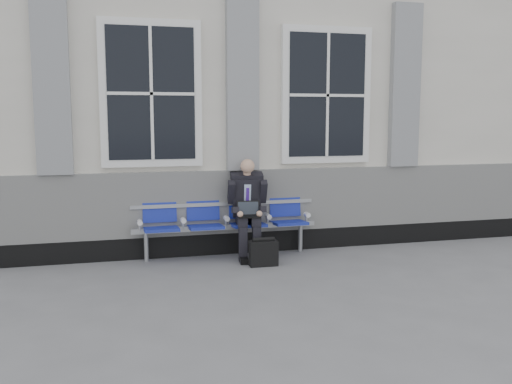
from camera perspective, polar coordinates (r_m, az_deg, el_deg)
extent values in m
plane|color=slate|center=(7.20, 8.46, -8.24)|extent=(70.00, 70.00, 0.00)
cube|color=silver|center=(10.24, 0.88, 8.43)|extent=(14.00, 4.00, 4.20)
cube|color=black|center=(8.49, 4.56, -4.69)|extent=(14.00, 0.10, 0.30)
cube|color=silver|center=(8.38, 4.63, -0.69)|extent=(14.00, 0.08, 0.90)
cube|color=gray|center=(7.83, -19.77, 10.42)|extent=(0.45, 0.14, 2.40)
cube|color=gray|center=(8.03, -1.37, 10.78)|extent=(0.45, 0.14, 2.40)
cube|color=gray|center=(8.94, 14.66, 10.22)|extent=(0.45, 0.14, 2.40)
cube|color=white|center=(7.84, -10.45, 9.64)|extent=(1.35, 0.10, 1.95)
cube|color=black|center=(7.79, -10.42, 9.65)|extent=(1.15, 0.02, 1.75)
cube|color=white|center=(8.42, 7.02, 9.56)|extent=(1.35, 0.10, 1.95)
cube|color=black|center=(8.37, 7.15, 9.57)|extent=(1.15, 0.02, 1.75)
cube|color=#9EA0A3|center=(7.97, -3.03, -3.51)|extent=(2.60, 0.07, 0.07)
cube|color=#9EA0A3|center=(8.03, -3.22, -1.18)|extent=(2.60, 0.05, 0.05)
cylinder|color=#9EA0A3|center=(7.87, -10.92, -5.46)|extent=(0.06, 0.06, 0.39)
cylinder|color=#9EA0A3|center=(8.30, 4.46, -4.65)|extent=(0.06, 0.06, 0.39)
cube|color=#122196|center=(7.75, -9.45, -3.69)|extent=(0.46, 0.42, 0.07)
cube|color=#122196|center=(7.91, -9.63, -1.55)|extent=(0.46, 0.10, 0.40)
cube|color=#122196|center=(7.83, -5.06, -3.51)|extent=(0.46, 0.42, 0.07)
cube|color=#122196|center=(7.99, -5.34, -1.39)|extent=(0.46, 0.10, 0.40)
cube|color=#122196|center=(7.95, -0.79, -3.31)|extent=(0.46, 0.42, 0.07)
cube|color=#122196|center=(8.11, -1.15, -1.23)|extent=(0.46, 0.10, 0.40)
cube|color=#122196|center=(8.11, 3.33, -3.09)|extent=(0.46, 0.42, 0.07)
cube|color=#122196|center=(8.27, 2.89, -1.06)|extent=(0.46, 0.10, 0.40)
cylinder|color=white|center=(7.75, -11.55, -3.00)|extent=(0.07, 0.12, 0.07)
cylinder|color=white|center=(7.80, -7.29, -2.84)|extent=(0.07, 0.12, 0.07)
cylinder|color=white|center=(7.90, -2.96, -2.65)|extent=(0.07, 0.12, 0.07)
cylinder|color=white|center=(8.04, 1.23, -2.46)|extent=(0.07, 0.12, 0.07)
cylinder|color=white|center=(8.21, 5.13, -2.27)|extent=(0.07, 0.12, 0.07)
cube|color=black|center=(7.69, -1.26, -6.80)|extent=(0.13, 0.25, 0.08)
cube|color=black|center=(7.71, 0.12, -6.76)|extent=(0.13, 0.25, 0.08)
cube|color=black|center=(7.70, -1.31, -5.23)|extent=(0.13, 0.13, 0.47)
cube|color=black|center=(7.72, 0.06, -5.19)|extent=(0.13, 0.13, 0.47)
cube|color=black|center=(7.84, -1.47, -2.83)|extent=(0.18, 0.43, 0.13)
cube|color=black|center=(7.86, -0.13, -2.80)|extent=(0.18, 0.43, 0.13)
cube|color=black|center=(7.98, -0.95, -0.42)|extent=(0.43, 0.36, 0.59)
cube|color=#BAD0F4|center=(7.87, -0.86, -0.40)|extent=(0.10, 0.10, 0.33)
cube|color=#4822A2|center=(7.86, -0.85, -0.55)|extent=(0.05, 0.08, 0.27)
cube|color=black|center=(7.92, -0.93, 1.54)|extent=(0.47, 0.27, 0.13)
cylinder|color=#D7A786|center=(7.87, -0.90, 1.97)|extent=(0.10, 0.10, 0.09)
sphere|color=#D7A786|center=(7.80, -0.85, 2.61)|extent=(0.19, 0.19, 0.19)
cube|color=black|center=(7.86, -2.49, -0.01)|extent=(0.13, 0.27, 0.34)
cube|color=black|center=(7.91, 0.72, 0.04)|extent=(0.13, 0.27, 0.34)
cube|color=black|center=(7.73, -2.10, -1.80)|extent=(0.12, 0.30, 0.13)
cube|color=black|center=(7.77, 0.62, -1.75)|extent=(0.12, 0.30, 0.13)
sphere|color=#D7A786|center=(7.61, -1.59, -2.23)|extent=(0.08, 0.08, 0.08)
sphere|color=#D7A786|center=(7.64, 0.34, -2.19)|extent=(0.08, 0.08, 0.08)
cube|color=black|center=(7.71, -0.69, -2.45)|extent=(0.33, 0.25, 0.02)
cube|color=black|center=(7.80, -0.78, -1.61)|extent=(0.31, 0.12, 0.20)
cube|color=black|center=(7.79, -0.77, -1.62)|extent=(0.28, 0.10, 0.17)
cube|color=black|center=(7.52, 0.75, -6.16)|extent=(0.37, 0.16, 0.33)
cylinder|color=black|center=(7.48, 0.75, -4.78)|extent=(0.29, 0.06, 0.06)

